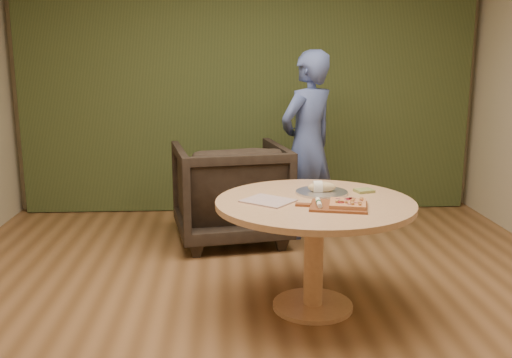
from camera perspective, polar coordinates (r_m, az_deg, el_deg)
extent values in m
cube|color=olive|center=(3.67, 1.18, -15.05)|extent=(5.00, 6.00, 0.02)
cube|color=beige|center=(6.27, -0.88, 9.75)|extent=(5.00, 0.02, 2.80)
cube|color=#313D1C|center=(6.16, -0.84, 9.70)|extent=(4.80, 0.14, 2.78)
cylinder|color=tan|center=(3.98, 5.68, -12.47)|extent=(0.54, 0.54, 0.03)
cylinder|color=tan|center=(3.85, 5.79, -7.86)|extent=(0.13, 0.13, 0.68)
cylinder|color=tan|center=(3.73, 5.91, -2.45)|extent=(1.30, 1.30, 0.04)
cube|color=brown|center=(3.57, 8.28, -2.72)|extent=(0.41, 0.35, 0.01)
cube|color=brown|center=(3.59, 4.77, -2.58)|extent=(0.11, 0.07, 0.01)
cube|color=tan|center=(3.58, 9.17, -2.44)|extent=(0.26, 0.26, 0.02)
cylinder|color=maroon|center=(3.64, 9.35, -1.96)|extent=(0.05, 0.05, 0.00)
cylinder|color=maroon|center=(3.65, 9.57, -1.92)|extent=(0.04, 0.04, 0.00)
cylinder|color=maroon|center=(3.56, 8.41, -2.28)|extent=(0.05, 0.05, 0.00)
cube|color=tan|center=(3.50, 10.36, -2.51)|extent=(0.02, 0.02, 0.01)
cube|color=tan|center=(3.61, 10.49, -2.06)|extent=(0.02, 0.02, 0.01)
cube|color=tan|center=(3.54, 9.03, -2.30)|extent=(0.02, 0.02, 0.01)
cube|color=tan|center=(3.51, 9.60, -2.44)|extent=(0.03, 0.03, 0.01)
cube|color=tan|center=(3.58, 9.61, -2.16)|extent=(0.02, 0.02, 0.01)
cube|color=tan|center=(3.55, 8.57, -2.23)|extent=(0.02, 0.02, 0.01)
cube|color=tan|center=(3.54, 8.08, -2.26)|extent=(0.02, 0.02, 0.01)
cube|color=tan|center=(3.54, 10.33, -2.34)|extent=(0.03, 0.03, 0.01)
cube|color=tan|center=(3.54, 9.63, -2.31)|extent=(0.02, 0.02, 0.01)
cube|color=tan|center=(3.64, 10.53, -1.92)|extent=(0.02, 0.02, 0.01)
cube|color=tan|center=(3.61, 9.70, -2.01)|extent=(0.02, 0.02, 0.01)
cube|color=#2E6F1C|center=(3.58, 10.22, -2.27)|extent=(0.01, 0.01, 0.00)
cube|color=#2E6F1C|center=(3.65, 9.82, -1.96)|extent=(0.01, 0.01, 0.00)
cube|color=#2E6F1C|center=(3.65, 10.40, -1.98)|extent=(0.01, 0.01, 0.00)
cube|color=#2E6F1C|center=(3.65, 10.52, -1.97)|extent=(0.01, 0.01, 0.00)
cube|color=#2E6F1C|center=(3.55, 9.54, -2.35)|extent=(0.01, 0.01, 0.00)
cube|color=#2E6F1C|center=(3.59, 8.21, -2.14)|extent=(0.01, 0.01, 0.00)
cube|color=#9B5273|center=(3.64, 8.20, -1.95)|extent=(0.03, 0.02, 0.00)
cube|color=#9B5273|center=(3.66, 9.03, -1.90)|extent=(0.03, 0.01, 0.00)
cube|color=#9B5273|center=(3.58, 10.46, -2.24)|extent=(0.01, 0.03, 0.00)
cube|color=#9B5273|center=(3.61, 9.04, -2.09)|extent=(0.03, 0.03, 0.00)
cube|color=#9B5273|center=(3.58, 10.38, -2.26)|extent=(0.01, 0.03, 0.00)
cube|color=#9B5273|center=(3.55, 10.01, -2.35)|extent=(0.03, 0.02, 0.00)
cube|color=#9B5273|center=(3.51, 9.32, -2.51)|extent=(0.03, 0.02, 0.00)
cylinder|color=white|center=(3.56, 6.29, -2.36)|extent=(0.04, 0.17, 0.03)
cylinder|color=#194C26|center=(3.56, 6.29, -2.36)|extent=(0.04, 0.03, 0.03)
cube|color=silver|center=(3.65, 6.17, -1.99)|extent=(0.02, 0.04, 0.00)
cube|color=silver|center=(3.68, 1.23, -2.20)|extent=(0.39, 0.38, 0.01)
cylinder|color=silver|center=(3.92, 6.59, -1.38)|extent=(0.35, 0.35, 0.01)
cylinder|color=silver|center=(3.92, 6.59, -1.31)|extent=(0.36, 0.36, 0.02)
ellipsoid|color=#DFC488|center=(3.92, 6.60, -0.81)|extent=(0.19, 0.08, 0.07)
cylinder|color=white|center=(3.91, 6.17, -0.82)|extent=(0.06, 0.09, 0.09)
cube|color=olive|center=(4.00, 10.76, -1.16)|extent=(0.14, 0.13, 0.02)
imported|color=black|center=(5.20, -2.58, -0.81)|extent=(1.11, 1.06, 1.00)
imported|color=#485B97|center=(5.29, 5.17, 3.39)|extent=(0.75, 0.72, 1.73)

